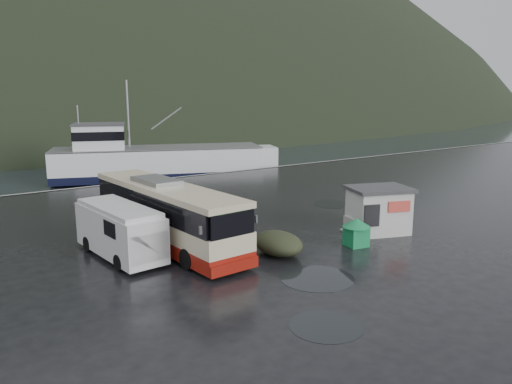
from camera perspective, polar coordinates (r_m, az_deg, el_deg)
ground at (r=23.78m, az=1.26°, el=-6.30°), size 160.00×160.00×0.00m
quay_edge at (r=41.20m, az=-15.32°, el=0.93°), size 160.00×0.60×1.50m
coach_bus at (r=24.56m, az=-10.07°, el=-5.89°), size 3.55×11.23×3.12m
white_van at (r=23.27m, az=-15.15°, el=-7.11°), size 2.43×5.79×2.35m
waste_bin_left at (r=24.42m, az=11.33°, el=-6.04°), size 1.15×1.15×1.35m
waste_bin_right at (r=28.95m, az=12.33°, el=-3.31°), size 1.16×1.16×1.32m
dome_tent at (r=22.76m, az=2.54°, el=-7.13°), size 2.01×2.74×1.05m
ticket_kiosk at (r=26.92m, az=13.70°, el=-4.50°), size 3.69×3.24×2.41m
jersey_barrier_a at (r=26.99m, az=14.02°, el=-4.47°), size 0.81×1.48×0.72m
jersey_barrier_b at (r=26.40m, az=11.24°, el=-4.70°), size 1.18×1.78×0.82m
fishing_trawler at (r=50.81m, az=-11.04°, el=3.06°), size 24.22×13.42×9.56m
puddles at (r=22.98m, az=7.98°, el=-7.04°), size 14.57×14.95×0.01m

